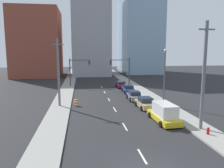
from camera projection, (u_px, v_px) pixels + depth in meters
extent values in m
cube|color=gray|center=(70.00, 81.00, 56.86)|extent=(2.83, 88.87, 0.17)
cube|color=gray|center=(125.00, 80.00, 58.91)|extent=(2.83, 88.87, 0.17)
cube|color=beige|center=(142.00, 156.00, 16.34)|extent=(0.16, 2.40, 0.01)
cube|color=beige|center=(125.00, 127.00, 22.71)|extent=(0.16, 2.40, 0.01)
cube|color=beige|center=(115.00, 109.00, 29.51)|extent=(0.16, 2.40, 0.01)
cube|color=beige|center=(109.00, 100.00, 35.52)|extent=(0.16, 2.40, 0.01)
cube|color=beige|center=(105.00, 92.00, 42.07)|extent=(0.16, 2.40, 0.01)
cube|color=beige|center=(102.00, 87.00, 48.06)|extent=(0.16, 2.40, 0.01)
cube|color=brown|center=(38.00, 43.00, 68.23)|extent=(14.00, 16.00, 20.57)
cube|color=#99999E|center=(90.00, 27.00, 73.61)|extent=(12.00, 20.00, 31.95)
cube|color=#8CADC6|center=(139.00, 37.00, 80.46)|extent=(13.00, 20.00, 26.18)
cylinder|color=#38383D|center=(70.00, 73.00, 48.20)|extent=(0.24, 0.24, 6.27)
cylinder|color=#38383D|center=(79.00, 60.00, 48.09)|extent=(4.28, 0.16, 0.16)
cube|color=black|center=(89.00, 63.00, 48.48)|extent=(0.34, 0.32, 1.10)
cylinder|color=#4C0C0C|center=(89.00, 61.00, 48.26)|extent=(0.22, 0.04, 0.22)
cylinder|color=#593F0C|center=(89.00, 63.00, 48.31)|extent=(0.22, 0.04, 0.22)
cylinder|color=#26E53F|center=(89.00, 65.00, 48.36)|extent=(0.22, 0.04, 0.22)
cylinder|color=#38383D|center=(129.00, 72.00, 50.05)|extent=(0.24, 0.24, 6.27)
cylinder|color=#38383D|center=(120.00, 60.00, 49.35)|extent=(4.28, 0.16, 0.16)
cube|color=black|center=(111.00, 63.00, 49.15)|extent=(0.34, 0.32, 1.10)
cylinder|color=#4C0C0C|center=(111.00, 61.00, 48.93)|extent=(0.22, 0.04, 0.22)
cylinder|color=#593F0C|center=(111.00, 63.00, 48.98)|extent=(0.22, 0.04, 0.22)
cylinder|color=#26E53F|center=(111.00, 64.00, 49.03)|extent=(0.22, 0.04, 0.22)
cylinder|color=slate|center=(204.00, 77.00, 21.00)|extent=(0.32, 0.32, 10.61)
cube|color=slate|center=(207.00, 29.00, 20.33)|extent=(1.60, 0.14, 0.14)
cylinder|color=slate|center=(59.00, 73.00, 30.25)|extent=(0.32, 0.32, 9.52)
cube|color=slate|center=(57.00, 44.00, 29.66)|extent=(1.60, 0.14, 0.14)
cylinder|color=orange|center=(76.00, 105.00, 31.38)|extent=(0.56, 0.56, 0.19)
cylinder|color=white|center=(76.00, 104.00, 31.35)|extent=(0.56, 0.56, 0.19)
cylinder|color=orange|center=(76.00, 103.00, 31.32)|extent=(0.56, 0.56, 0.19)
cylinder|color=white|center=(76.00, 101.00, 31.30)|extent=(0.56, 0.56, 0.19)
cylinder|color=orange|center=(76.00, 100.00, 31.27)|extent=(0.56, 0.56, 0.19)
cylinder|color=#4C4C51|center=(164.00, 79.00, 31.20)|extent=(0.20, 0.20, 7.67)
sphere|color=white|center=(165.00, 51.00, 30.60)|extent=(0.44, 0.44, 0.44)
cylinder|color=red|center=(208.00, 133.00, 20.21)|extent=(0.26, 0.26, 0.65)
sphere|color=red|center=(208.00, 128.00, 20.15)|extent=(0.23, 0.23, 0.23)
cube|color=gold|center=(163.00, 117.00, 24.43)|extent=(2.17, 5.57, 0.57)
cube|color=silver|center=(165.00, 110.00, 24.02)|extent=(1.86, 3.47, 1.38)
cylinder|color=black|center=(149.00, 115.00, 25.93)|extent=(0.24, 0.63, 0.62)
cylinder|color=black|center=(166.00, 114.00, 26.29)|extent=(0.24, 0.63, 0.62)
cylinder|color=black|center=(161.00, 124.00, 22.61)|extent=(0.24, 0.63, 0.62)
cylinder|color=black|center=(179.00, 123.00, 22.97)|extent=(0.24, 0.63, 0.62)
cube|color=tan|center=(145.00, 104.00, 30.22)|extent=(2.05, 4.30, 0.69)
cube|color=#1E2838|center=(145.00, 100.00, 30.12)|extent=(1.73, 1.97, 0.63)
cylinder|color=black|center=(136.00, 104.00, 31.35)|extent=(0.25, 0.67, 0.66)
cylinder|color=black|center=(149.00, 103.00, 31.70)|extent=(0.25, 0.67, 0.66)
cylinder|color=black|center=(142.00, 108.00, 28.80)|extent=(0.25, 0.67, 0.66)
cylinder|color=black|center=(155.00, 108.00, 29.15)|extent=(0.25, 0.67, 0.66)
cube|color=slate|center=(134.00, 97.00, 35.32)|extent=(1.90, 4.23, 0.63)
cube|color=#1E2838|center=(134.00, 93.00, 35.23)|extent=(1.64, 1.92, 0.60)
cylinder|color=black|center=(127.00, 96.00, 36.50)|extent=(0.23, 0.69, 0.69)
cylinder|color=black|center=(138.00, 96.00, 36.73)|extent=(0.23, 0.69, 0.69)
cylinder|color=black|center=(130.00, 100.00, 33.95)|extent=(0.23, 0.69, 0.69)
cylinder|color=black|center=(142.00, 99.00, 34.18)|extent=(0.23, 0.69, 0.69)
cube|color=navy|center=(128.00, 90.00, 41.70)|extent=(1.92, 4.79, 0.63)
cube|color=#1E2838|center=(128.00, 87.00, 41.61)|extent=(1.65, 2.17, 0.60)
cylinder|color=black|center=(122.00, 89.00, 43.05)|extent=(0.23, 0.71, 0.71)
cylinder|color=black|center=(132.00, 89.00, 43.29)|extent=(0.23, 0.71, 0.71)
cylinder|color=black|center=(125.00, 92.00, 40.16)|extent=(0.23, 0.71, 0.71)
cylinder|color=black|center=(135.00, 92.00, 40.39)|extent=(0.23, 0.71, 0.71)
cube|color=maroon|center=(121.00, 85.00, 47.43)|extent=(1.86, 4.68, 0.61)
cube|color=#1E2838|center=(121.00, 83.00, 47.35)|extent=(1.58, 2.13, 0.57)
cylinder|color=black|center=(116.00, 85.00, 48.77)|extent=(0.24, 0.66, 0.66)
cylinder|color=black|center=(124.00, 85.00, 48.97)|extent=(0.24, 0.66, 0.66)
cylinder|color=black|center=(118.00, 87.00, 45.94)|extent=(0.24, 0.66, 0.66)
cylinder|color=black|center=(126.00, 87.00, 46.15)|extent=(0.24, 0.66, 0.66)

